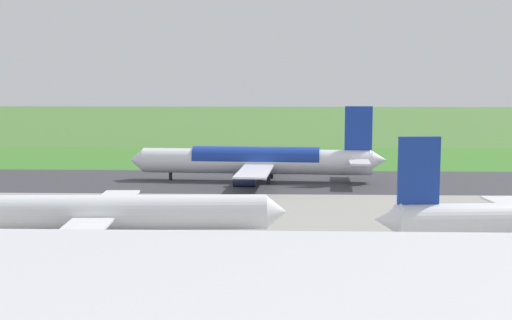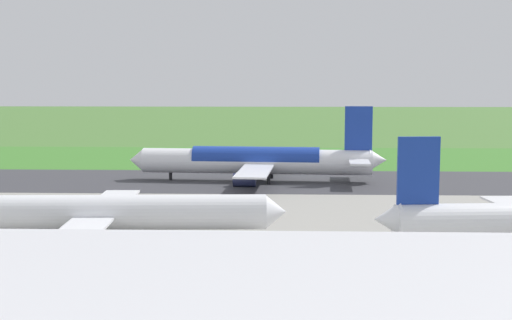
{
  "view_description": "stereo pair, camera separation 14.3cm",
  "coord_description": "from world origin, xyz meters",
  "px_view_note": "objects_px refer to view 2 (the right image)",
  "views": [
    {
      "loc": [
        -8.12,
        142.16,
        21.18
      ],
      "look_at": [
        -3.13,
        0.0,
        4.5
      ],
      "focal_mm": 48.14,
      "sensor_mm": 36.0,
      "label": 1
    },
    {
      "loc": [
        -8.26,
        142.15,
        21.18
      ],
      "look_at": [
        -3.13,
        0.0,
        4.5
      ],
      "focal_mm": 48.14,
      "sensor_mm": 36.0,
      "label": 2
    }
  ],
  "objects_px": {
    "no_stopping_sign": "(292,159)",
    "airliner_main": "(258,161)",
    "service_car_followme": "(244,206)",
    "traffic_cone_orange": "(264,163)",
    "airliner_parked_mid": "(102,212)"
  },
  "relations": [
    {
      "from": "airliner_parked_mid",
      "to": "no_stopping_sign",
      "type": "relative_size",
      "value": 17.66
    },
    {
      "from": "airliner_parked_mid",
      "to": "traffic_cone_orange",
      "type": "bearing_deg",
      "value": -103.02
    },
    {
      "from": "airliner_parked_mid",
      "to": "no_stopping_sign",
      "type": "xyz_separation_m",
      "value": [
        -26.35,
        -81.21,
        -2.24
      ]
    },
    {
      "from": "no_stopping_sign",
      "to": "traffic_cone_orange",
      "type": "bearing_deg",
      "value": -19.71
    },
    {
      "from": "airliner_parked_mid",
      "to": "service_car_followme",
      "type": "distance_m",
      "value": 27.86
    },
    {
      "from": "airliner_main",
      "to": "traffic_cone_orange",
      "type": "xyz_separation_m",
      "value": [
        -0.54,
        -29.91,
        -4.08
      ]
    },
    {
      "from": "no_stopping_sign",
      "to": "service_car_followme",
      "type": "bearing_deg",
      "value": 81.76
    },
    {
      "from": "service_car_followme",
      "to": "traffic_cone_orange",
      "type": "bearing_deg",
      "value": -91.55
    },
    {
      "from": "airliner_main",
      "to": "service_car_followme",
      "type": "height_order",
      "value": "airliner_main"
    },
    {
      "from": "airliner_main",
      "to": "service_car_followme",
      "type": "distance_m",
      "value": 32.69
    },
    {
      "from": "no_stopping_sign",
      "to": "traffic_cone_orange",
      "type": "relative_size",
      "value": 4.98
    },
    {
      "from": "airliner_parked_mid",
      "to": "no_stopping_sign",
      "type": "distance_m",
      "value": 85.41
    },
    {
      "from": "no_stopping_sign",
      "to": "airliner_main",
      "type": "bearing_deg",
      "value": 74.63
    },
    {
      "from": "airliner_main",
      "to": "no_stopping_sign",
      "type": "xyz_separation_m",
      "value": [
        -7.53,
        -27.4,
        -2.73
      ]
    },
    {
      "from": "airliner_main",
      "to": "service_car_followme",
      "type": "xyz_separation_m",
      "value": [
        1.14,
        32.48,
        -3.51
      ]
    }
  ]
}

